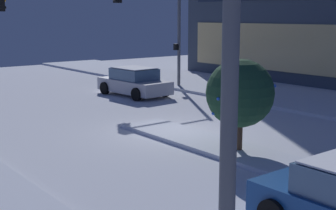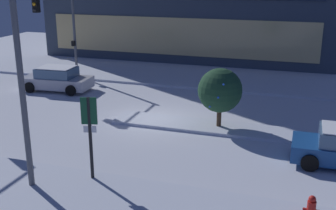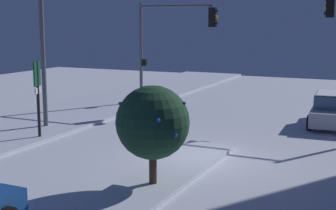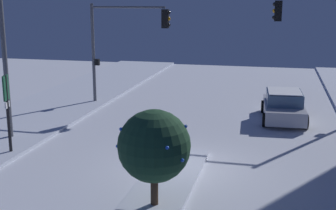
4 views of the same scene
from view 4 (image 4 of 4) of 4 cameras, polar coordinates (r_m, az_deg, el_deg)
The scene contains 8 objects.
ground at distance 16.42m, azimuth 1.97°, elevation -7.87°, with size 52.00×52.00×0.00m, color silver.
median_strip at distance 13.96m, azimuth -1.32°, elevation -11.47°, with size 9.00×1.80×0.14m, color silver.
car_far at distance 23.23m, azimuth 14.31°, elevation -0.15°, with size 4.41×2.29×1.49m.
traffic_light_corner_far_left at distance 23.52m, azimuth 19.54°, elevation 8.31°, with size 0.32×4.53×6.13m.
traffic_light_corner_near_left at distance 25.51m, azimuth -5.66°, elevation 8.65°, with size 0.32×4.60×5.67m.
street_lamp_arched at distance 19.39m, azimuth -18.42°, elevation 10.64°, with size 0.71×2.99×8.12m.
parking_info_sign at distance 18.23m, azimuth -19.55°, elevation 0.07°, with size 0.55×0.20×3.12m.
decorated_tree_median at distance 12.72m, azimuth -1.76°, elevation -5.21°, with size 2.07×2.12×2.92m.
Camera 4 is at (15.02, 3.07, 5.88)m, focal length 48.53 mm.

